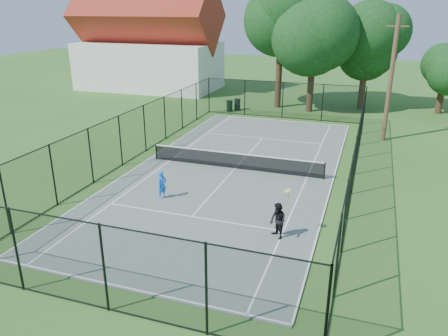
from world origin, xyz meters
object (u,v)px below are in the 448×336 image
(utility_pole, at_px, (391,79))
(player_black, at_px, (278,221))
(tennis_net, at_px, (235,160))
(trash_bin_right, at_px, (237,104))
(player_blue, at_px, (162,185))
(trash_bin_left, at_px, (229,106))

(utility_pole, bearing_deg, player_black, -104.14)
(tennis_net, distance_m, trash_bin_right, 15.23)
(utility_pole, height_order, player_blue, utility_pole)
(tennis_net, height_order, trash_bin_right, trash_bin_right)
(trash_bin_left, distance_m, player_blue, 19.07)
(trash_bin_left, relative_size, trash_bin_right, 0.96)
(tennis_net, relative_size, trash_bin_left, 10.27)
(trash_bin_left, height_order, player_blue, player_blue)
(tennis_net, xyz_separation_m, player_black, (3.97, -7.00, 0.23))
(trash_bin_right, height_order, player_black, player_black)
(tennis_net, distance_m, player_black, 8.06)
(tennis_net, height_order, utility_pole, utility_pole)
(trash_bin_right, distance_m, player_blue, 19.70)
(trash_bin_left, distance_m, trash_bin_right, 0.86)
(tennis_net, bearing_deg, trash_bin_right, 106.78)
(utility_pole, height_order, player_black, utility_pole)
(trash_bin_right, xyz_separation_m, player_blue, (2.28, -19.56, 0.23))
(tennis_net, bearing_deg, utility_pole, 48.34)
(player_blue, bearing_deg, tennis_net, 67.01)
(trash_bin_left, distance_m, player_black, 22.70)
(player_black, bearing_deg, trash_bin_left, 113.02)
(tennis_net, xyz_separation_m, player_blue, (-2.11, -4.98, 0.17))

